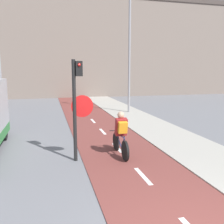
{
  "coord_description": "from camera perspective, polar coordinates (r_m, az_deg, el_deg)",
  "views": [
    {
      "loc": [
        -2.33,
        -2.79,
        2.76
      ],
      "look_at": [
        0.0,
        6.28,
        1.2
      ],
      "focal_mm": 40.0,
      "sensor_mm": 36.0,
      "label": 1
    }
  ],
  "objects": [
    {
      "name": "cyclist_near",
      "position": [
        8.1,
        2.05,
        -5.25
      ],
      "size": [
        0.46,
        1.7,
        1.46
      ],
      "color": "black",
      "rests_on": "ground_plane"
    },
    {
      "name": "traffic_light_pole",
      "position": [
        7.53,
        -7.97,
        2.91
      ],
      "size": [
        0.67,
        0.25,
        3.08
      ],
      "color": "black",
      "rests_on": "ground_plane"
    },
    {
      "name": "street_lamp_sidewalk",
      "position": [
        16.46,
        4.03,
        15.8
      ],
      "size": [
        0.36,
        0.36,
        7.61
      ],
      "color": "gray",
      "rests_on": "ground_plane"
    },
    {
      "name": "building_row_background",
      "position": [
        28.48,
        -9.96,
        14.43
      ],
      "size": [
        60.0,
        5.2,
        10.58
      ],
      "color": "slate",
      "rests_on": "ground_plane"
    }
  ]
}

